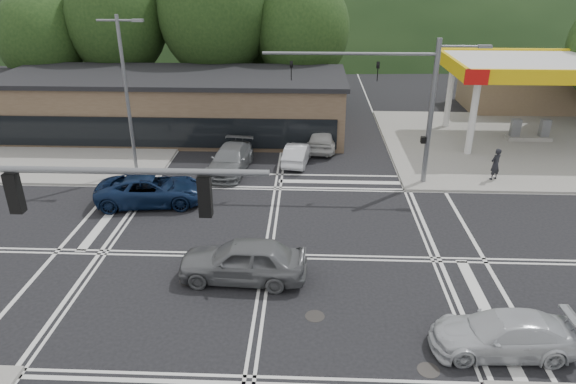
{
  "coord_description": "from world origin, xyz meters",
  "views": [
    {
      "loc": [
        1.67,
        -18.85,
        11.57
      ],
      "look_at": [
        0.72,
        3.61,
        1.4
      ],
      "focal_mm": 32.0,
      "sensor_mm": 36.0,
      "label": 1
    }
  ],
  "objects_px": {
    "car_queue_a": "(298,153)",
    "car_queue_b": "(323,137)",
    "car_blue_west": "(151,190)",
    "pedestrian": "(495,164)",
    "car_northbound": "(230,159)",
    "car_silver_east": "(503,334)",
    "car_grey_center": "(243,260)"
  },
  "relations": [
    {
      "from": "car_blue_west",
      "to": "pedestrian",
      "type": "distance_m",
      "value": 19.01
    },
    {
      "from": "car_silver_east",
      "to": "car_blue_west",
      "type": "bearing_deg",
      "value": -127.45
    },
    {
      "from": "car_silver_east",
      "to": "car_queue_a",
      "type": "distance_m",
      "value": 18.08
    },
    {
      "from": "car_queue_a",
      "to": "car_queue_b",
      "type": "xyz_separation_m",
      "value": [
        1.62,
        2.83,
        0.16
      ]
    },
    {
      "from": "car_silver_east",
      "to": "car_grey_center",
      "type": "bearing_deg",
      "value": -114.49
    },
    {
      "from": "car_grey_center",
      "to": "car_queue_a",
      "type": "height_order",
      "value": "car_grey_center"
    },
    {
      "from": "car_silver_east",
      "to": "car_queue_b",
      "type": "relative_size",
      "value": 0.99
    },
    {
      "from": "car_blue_west",
      "to": "car_queue_a",
      "type": "height_order",
      "value": "car_blue_west"
    },
    {
      "from": "car_grey_center",
      "to": "pedestrian",
      "type": "xyz_separation_m",
      "value": [
        13.07,
        10.38,
        0.22
      ]
    },
    {
      "from": "car_blue_west",
      "to": "pedestrian",
      "type": "bearing_deg",
      "value": -86.03
    },
    {
      "from": "pedestrian",
      "to": "car_grey_center",
      "type": "bearing_deg",
      "value": 5.59
    },
    {
      "from": "car_northbound",
      "to": "car_blue_west",
      "type": "bearing_deg",
      "value": -120.09
    },
    {
      "from": "car_queue_b",
      "to": "car_northbound",
      "type": "bearing_deg",
      "value": 44.23
    },
    {
      "from": "car_blue_west",
      "to": "car_northbound",
      "type": "distance_m",
      "value": 5.76
    },
    {
      "from": "car_blue_west",
      "to": "car_silver_east",
      "type": "distance_m",
      "value": 17.82
    },
    {
      "from": "car_blue_west",
      "to": "car_northbound",
      "type": "bearing_deg",
      "value": -43.6
    },
    {
      "from": "car_queue_a",
      "to": "car_silver_east",
      "type": "bearing_deg",
      "value": 121.57
    },
    {
      "from": "car_silver_east",
      "to": "car_northbound",
      "type": "xyz_separation_m",
      "value": [
        -10.97,
        15.13,
        0.07
      ]
    },
    {
      "from": "car_blue_west",
      "to": "pedestrian",
      "type": "height_order",
      "value": "pedestrian"
    },
    {
      "from": "car_grey_center",
      "to": "car_northbound",
      "type": "relative_size",
      "value": 0.98
    },
    {
      "from": "pedestrian",
      "to": "car_silver_east",
      "type": "bearing_deg",
      "value": 40.43
    },
    {
      "from": "car_blue_west",
      "to": "car_queue_b",
      "type": "distance_m",
      "value": 12.74
    },
    {
      "from": "car_queue_a",
      "to": "car_queue_b",
      "type": "relative_size",
      "value": 0.83
    },
    {
      "from": "car_queue_b",
      "to": "car_northbound",
      "type": "relative_size",
      "value": 0.91
    },
    {
      "from": "car_queue_b",
      "to": "pedestrian",
      "type": "height_order",
      "value": "pedestrian"
    },
    {
      "from": "car_blue_west",
      "to": "car_queue_b",
      "type": "bearing_deg",
      "value": -52.17
    },
    {
      "from": "car_silver_east",
      "to": "car_queue_b",
      "type": "distance_m",
      "value": 20.23
    },
    {
      "from": "car_silver_east",
      "to": "pedestrian",
      "type": "distance_m",
      "value": 14.78
    },
    {
      "from": "car_blue_west",
      "to": "car_queue_b",
      "type": "height_order",
      "value": "car_queue_b"
    },
    {
      "from": "pedestrian",
      "to": "car_blue_west",
      "type": "bearing_deg",
      "value": -21.79
    },
    {
      "from": "car_queue_a",
      "to": "pedestrian",
      "type": "xyz_separation_m",
      "value": [
        11.25,
        -2.52,
        0.43
      ]
    },
    {
      "from": "car_queue_b",
      "to": "car_silver_east",
      "type": "bearing_deg",
      "value": 111.67
    }
  ]
}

